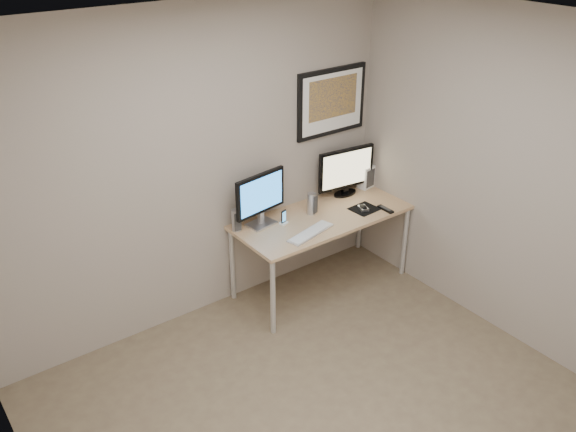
% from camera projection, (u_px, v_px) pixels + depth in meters
% --- Properties ---
extents(floor, '(3.60, 3.60, 0.00)m').
position_uv_depth(floor, '(332.00, 421.00, 4.22)').
color(floor, brown).
rests_on(floor, ground).
extents(room, '(3.60, 3.60, 3.60)m').
position_uv_depth(room, '(294.00, 183.00, 3.78)').
color(room, white).
rests_on(room, ground).
extents(desk, '(1.60, 0.70, 0.73)m').
position_uv_depth(desk, '(322.00, 222.00, 5.40)').
color(desk, '#9F754D').
rests_on(desk, floor).
extents(framed_art, '(0.75, 0.04, 0.60)m').
position_uv_depth(framed_art, '(332.00, 102.00, 5.38)').
color(framed_art, black).
rests_on(framed_art, room).
extents(monitor_large, '(0.52, 0.20, 0.47)m').
position_uv_depth(monitor_large, '(260.00, 197.00, 5.10)').
color(monitor_large, '#B6B6BB').
rests_on(monitor_large, desk).
extents(monitor_tv, '(0.58, 0.16, 0.46)m').
position_uv_depth(monitor_tv, '(346.00, 171.00, 5.65)').
color(monitor_tv, black).
rests_on(monitor_tv, desk).
extents(speaker_left, '(0.09, 0.09, 0.19)m').
position_uv_depth(speaker_left, '(236.00, 220.00, 5.09)').
color(speaker_left, '#B6B6BB').
rests_on(speaker_left, desk).
extents(speaker_right, '(0.10, 0.10, 0.20)m').
position_uv_depth(speaker_right, '(312.00, 204.00, 5.37)').
color(speaker_right, '#B6B6BB').
rests_on(speaker_right, desk).
extents(phone_dock, '(0.07, 0.07, 0.13)m').
position_uv_depth(phone_dock, '(284.00, 217.00, 5.21)').
color(phone_dock, black).
rests_on(phone_dock, desk).
extents(keyboard, '(0.50, 0.24, 0.02)m').
position_uv_depth(keyboard, '(311.00, 233.00, 5.08)').
color(keyboard, silver).
rests_on(keyboard, desk).
extents(mousepad, '(0.25, 0.23, 0.00)m').
position_uv_depth(mousepad, '(364.00, 209.00, 5.49)').
color(mousepad, black).
rests_on(mousepad, desk).
extents(mouse, '(0.09, 0.12, 0.04)m').
position_uv_depth(mouse, '(363.00, 207.00, 5.47)').
color(mouse, black).
rests_on(mouse, mousepad).
extents(remote, '(0.05, 0.17, 0.02)m').
position_uv_depth(remote, '(386.00, 209.00, 5.47)').
color(remote, black).
rests_on(remote, desk).
extents(fan_unit, '(0.16, 0.13, 0.22)m').
position_uv_depth(fan_unit, '(366.00, 177.00, 5.86)').
color(fan_unit, silver).
rests_on(fan_unit, desk).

